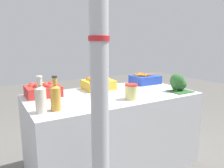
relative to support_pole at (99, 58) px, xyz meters
The scene contains 10 objects.
ground_plane 1.40m from the support_pole, 54.43° to the left, with size 10.00×10.00×0.00m, color #605E59.
market_table 1.11m from the support_pole, 54.43° to the left, with size 1.61×0.84×0.76m, color silver.
support_pole is the anchor object (origin of this frame).
apple_crate 0.97m from the support_pole, 99.38° to the left, with size 0.31×0.26×0.14m.
orange_crate 1.05m from the support_pole, 64.26° to the left, with size 0.31×0.26×0.14m.
carrot_crate 1.43m from the support_pole, 39.96° to the left, with size 0.31×0.26×0.13m.
broccoli_pile 1.22m from the support_pole, 20.20° to the left, with size 0.22×0.20×0.18m.
juice_bottle_cloudy 0.57m from the support_pole, 123.86° to the left, with size 0.08×0.08×0.27m.
juice_bottle_amber 0.53m from the support_pole, 112.13° to the left, with size 0.08×0.08×0.26m.
pickle_jar 0.72m from the support_pole, 37.25° to the left, with size 0.11×0.11×0.14m.
Camera 1 is at (-1.03, -1.79, 1.28)m, focal length 35.00 mm.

